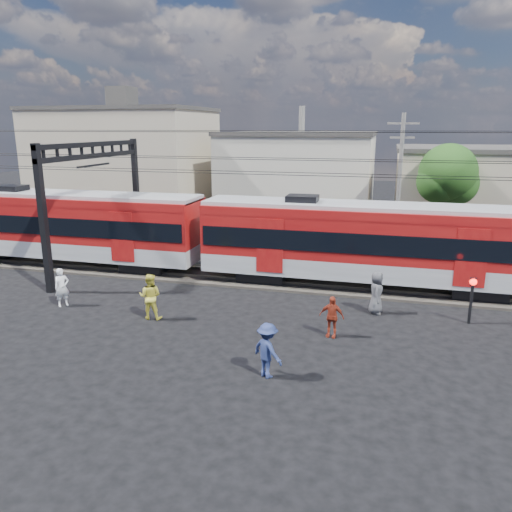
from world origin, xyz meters
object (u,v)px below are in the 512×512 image
object	(u,v)px
commuter_train	(372,241)
pedestrian_a	(62,287)
pedestrian_c	(267,350)
crossing_signal	(472,292)

from	to	relation	value
commuter_train	pedestrian_a	xyz separation A→B (m)	(-13.04, -5.97, -1.55)
pedestrian_a	pedestrian_c	xyz separation A→B (m)	(10.29, -4.00, 0.04)
pedestrian_c	commuter_train	bearing A→B (deg)	-72.10
commuter_train	pedestrian_c	xyz separation A→B (m)	(-2.75, -9.98, -1.50)
pedestrian_c	crossing_signal	xyz separation A→B (m)	(6.85, 6.38, 0.44)
pedestrian_c	crossing_signal	distance (m)	9.37
pedestrian_a	crossing_signal	distance (m)	17.30
pedestrian_a	pedestrian_c	world-z (taller)	pedestrian_c
crossing_signal	pedestrian_a	bearing A→B (deg)	-172.10
commuter_train	pedestrian_c	world-z (taller)	commuter_train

